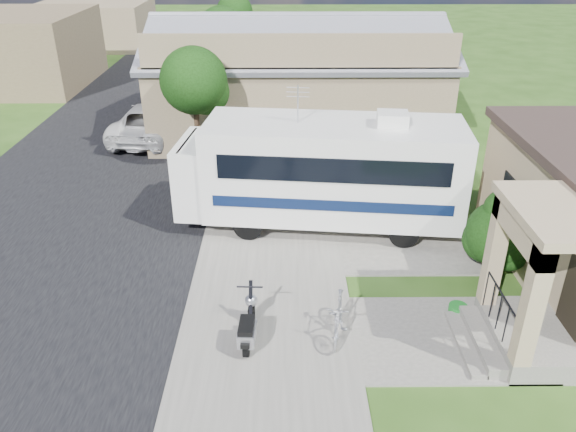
{
  "coord_description": "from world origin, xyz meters",
  "views": [
    {
      "loc": [
        -0.61,
        -10.91,
        8.22
      ],
      "look_at": [
        -0.5,
        2.5,
        1.3
      ],
      "focal_mm": 35.0,
      "sensor_mm": 36.0,
      "label": 1
    }
  ],
  "objects_px": {
    "motorhome": "(322,170)",
    "scooter": "(248,325)",
    "shrub": "(502,230)",
    "pickup_truck": "(153,121)",
    "garden_hose": "(458,310)",
    "van": "(175,78)",
    "bicycle": "(338,319)"
  },
  "relations": [
    {
      "from": "shrub",
      "to": "bicycle",
      "type": "bearing_deg",
      "value": -148.48
    },
    {
      "from": "shrub",
      "to": "pickup_truck",
      "type": "relative_size",
      "value": 0.43
    },
    {
      "from": "shrub",
      "to": "garden_hose",
      "type": "xyz_separation_m",
      "value": [
        -1.51,
        -1.89,
        -1.12
      ]
    },
    {
      "from": "motorhome",
      "to": "van",
      "type": "bearing_deg",
      "value": 120.93
    },
    {
      "from": "scooter",
      "to": "van",
      "type": "bearing_deg",
      "value": 106.31
    },
    {
      "from": "motorhome",
      "to": "scooter",
      "type": "relative_size",
      "value": 5.13
    },
    {
      "from": "motorhome",
      "to": "pickup_truck",
      "type": "bearing_deg",
      "value": 136.09
    },
    {
      "from": "shrub",
      "to": "scooter",
      "type": "relative_size",
      "value": 1.43
    },
    {
      "from": "scooter",
      "to": "garden_hose",
      "type": "height_order",
      "value": "scooter"
    },
    {
      "from": "pickup_truck",
      "to": "garden_hose",
      "type": "bearing_deg",
      "value": 134.39
    },
    {
      "from": "scooter",
      "to": "van",
      "type": "relative_size",
      "value": 0.28
    },
    {
      "from": "motorhome",
      "to": "scooter",
      "type": "xyz_separation_m",
      "value": [
        -1.94,
        -5.58,
        -1.34
      ]
    },
    {
      "from": "bicycle",
      "to": "motorhome",
      "type": "bearing_deg",
      "value": 100.73
    },
    {
      "from": "scooter",
      "to": "bicycle",
      "type": "bearing_deg",
      "value": 7.76
    },
    {
      "from": "shrub",
      "to": "van",
      "type": "distance_m",
      "value": 21.41
    },
    {
      "from": "van",
      "to": "garden_hose",
      "type": "relative_size",
      "value": 13.63
    },
    {
      "from": "shrub",
      "to": "scooter",
      "type": "bearing_deg",
      "value": -155.65
    },
    {
      "from": "van",
      "to": "motorhome",
      "type": "bearing_deg",
      "value": -65.52
    },
    {
      "from": "van",
      "to": "shrub",
      "type": "bearing_deg",
      "value": -57.52
    },
    {
      "from": "bicycle",
      "to": "van",
      "type": "distance_m",
      "value": 21.94
    },
    {
      "from": "motorhome",
      "to": "scooter",
      "type": "bearing_deg",
      "value": -102.89
    },
    {
      "from": "shrub",
      "to": "garden_hose",
      "type": "distance_m",
      "value": 2.67
    },
    {
      "from": "shrub",
      "to": "pickup_truck",
      "type": "bearing_deg",
      "value": 136.27
    },
    {
      "from": "scooter",
      "to": "van",
      "type": "distance_m",
      "value": 21.55
    },
    {
      "from": "bicycle",
      "to": "garden_hose",
      "type": "xyz_separation_m",
      "value": [
        2.95,
        0.85,
        -0.4
      ]
    },
    {
      "from": "scooter",
      "to": "van",
      "type": "height_order",
      "value": "van"
    },
    {
      "from": "pickup_truck",
      "to": "garden_hose",
      "type": "distance_m",
      "value": 16.04
    },
    {
      "from": "bicycle",
      "to": "scooter",
      "type": "bearing_deg",
      "value": -164.56
    },
    {
      "from": "motorhome",
      "to": "shrub",
      "type": "relative_size",
      "value": 3.59
    },
    {
      "from": "bicycle",
      "to": "pickup_truck",
      "type": "distance_m",
      "value": 15.17
    },
    {
      "from": "shrub",
      "to": "van",
      "type": "bearing_deg",
      "value": 122.68
    },
    {
      "from": "motorhome",
      "to": "garden_hose",
      "type": "xyz_separation_m",
      "value": [
        2.99,
        -4.56,
        -1.73
      ]
    }
  ]
}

